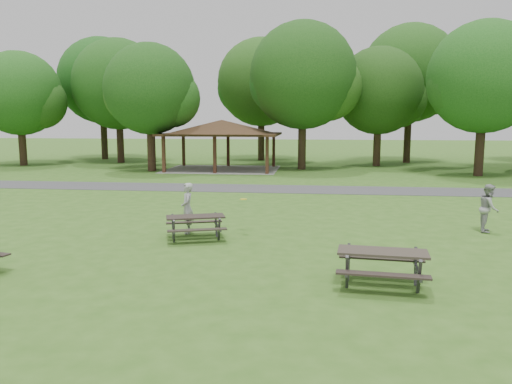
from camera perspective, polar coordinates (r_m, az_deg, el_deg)
The scene contains 17 objects.
ground at distance 14.03m, azimuth -6.07°, elevation -7.57°, with size 160.00×160.00×0.00m, color #36631C.
asphalt_path at distance 27.58m, azimuth 0.42°, elevation 0.40°, with size 120.00×3.20×0.02m, color #414143.
pavilion at distance 37.81m, azimuth -3.94°, elevation 7.19°, with size 8.60×7.01×3.76m.
tree_row_b at distance 45.53m, azimuth -25.33°, elevation 9.89°, with size 7.14×6.80×9.28m.
tree_row_c at distance 45.53m, azimuth -15.35°, elevation 11.49°, with size 8.19×7.80×10.67m.
tree_row_d at distance 37.67m, azimuth -11.92°, elevation 11.14°, with size 6.93×6.60×9.27m.
tree_row_e at distance 38.29m, azimuth 5.53°, elevation 12.75°, with size 8.40×8.00×11.02m.
tree_row_f at distance 42.01m, azimuth 13.97°, elevation 10.87°, with size 7.35×7.00×9.55m.
tree_row_g at distance 36.94m, azimuth 24.74°, elevation 11.49°, with size 7.77×7.40×10.25m.
tree_deep_a at distance 49.94m, azimuth -17.09°, elevation 11.80°, with size 8.40×8.00×11.38m.
tree_deep_b at distance 46.53m, azimuth 0.74°, elevation 12.14°, with size 8.40×8.00×11.13m.
tree_deep_c at distance 46.01m, azimuth 17.32°, elevation 12.51°, with size 8.82×8.40×11.90m.
picnic_table_middle at distance 16.08m, azimuth -6.92°, elevation -3.36°, with size 2.21×1.98×0.80m.
picnic_table_far at distance 11.90m, azimuth 14.25°, elevation -7.47°, with size 2.17×1.82×0.88m.
frisbee_in_flight at distance 16.78m, azimuth -1.44°, elevation -0.82°, with size 0.30×0.30×0.02m.
frisbee_thrower at distance 16.95m, azimuth -7.85°, elevation -1.85°, with size 0.63×0.41×1.71m, color #A4A4A7.
frisbee_catcher at distance 18.76m, azimuth 25.07°, elevation -1.68°, with size 0.80×0.62×1.65m, color #9F9FA1.
Camera 1 is at (3.06, -13.14, 3.85)m, focal length 35.00 mm.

